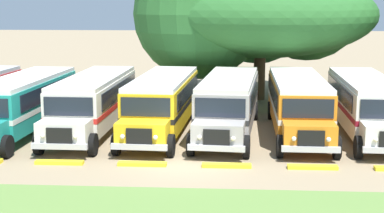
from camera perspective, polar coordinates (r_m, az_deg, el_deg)
ground_plane at (r=23.77m, az=-0.71°, el=-5.73°), size 220.00×220.00×0.00m
parked_bus_slot_1 at (r=30.43m, az=-16.42°, el=0.47°), size 3.01×10.88×2.82m
parked_bus_slot_2 at (r=29.95m, az=-9.73°, el=0.60°), size 2.87×10.86×2.82m
parked_bus_slot_3 at (r=29.43m, az=-2.94°, el=0.56°), size 3.19×10.91×2.82m
parked_bus_slot_4 at (r=29.24m, az=3.69°, el=0.49°), size 3.48×10.96×2.82m
parked_bus_slot_5 at (r=29.53m, az=10.49°, el=0.44°), size 2.85×10.86×2.82m
parked_bus_slot_6 at (r=30.14m, az=16.88°, el=0.36°), size 2.97×10.88×2.82m
curb_wheelstop_2 at (r=24.34m, az=-13.03°, el=-5.43°), size 2.00×0.36×0.15m
curb_wheelstop_3 at (r=23.59m, az=-4.97°, el=-5.70°), size 2.00×0.36×0.15m
curb_wheelstop_4 at (r=23.32m, az=3.45°, el=-5.87°), size 2.00×0.36×0.15m
curb_wheelstop_5 at (r=23.56m, az=11.89°, el=-5.91°), size 2.00×0.36×0.15m
broad_shade_tree at (r=39.51m, az=6.22°, el=9.27°), size 15.94×14.70×10.27m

